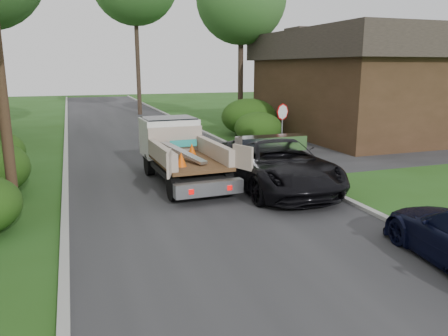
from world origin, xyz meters
TOP-DOWN VIEW (x-y plane):
  - ground at (0.00, 0.00)m, footprint 120.00×120.00m
  - road at (0.00, 10.00)m, footprint 8.00×90.00m
  - side_street at (12.00, 9.00)m, footprint 16.00×7.00m
  - curb_left at (-4.10, 10.00)m, footprint 0.20×90.00m
  - curb_right at (4.10, 10.00)m, footprint 0.20×90.00m
  - stop_sign at (5.20, 9.00)m, footprint 0.71×0.32m
  - house_right at (13.00, 14.00)m, footprint 9.72×12.96m
  - hedge_right_a at (5.80, 13.00)m, footprint 2.60×2.60m
  - hedge_right_b at (6.50, 16.00)m, footprint 3.38×3.38m
  - flatbed_truck at (-0.14, 6.98)m, footprint 2.68×5.78m
  - black_pickup at (2.72, 4.50)m, footprint 3.13×6.26m

SIDE VIEW (x-z plane):
  - ground at x=0.00m, z-range 0.00..0.00m
  - road at x=0.00m, z-range -0.01..0.01m
  - side_street at x=12.00m, z-range 0.00..0.02m
  - curb_left at x=-4.10m, z-range 0.00..0.12m
  - curb_right at x=4.10m, z-range 0.00..0.12m
  - hedge_right_a at x=5.80m, z-range 0.00..1.70m
  - black_pickup at x=2.72m, z-range 0.00..1.70m
  - hedge_right_b at x=6.50m, z-range 0.00..2.21m
  - flatbed_truck at x=-0.14m, z-range 0.09..2.25m
  - stop_sign at x=5.20m, z-range 0.54..3.02m
  - house_right at x=13.00m, z-range 0.06..6.26m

